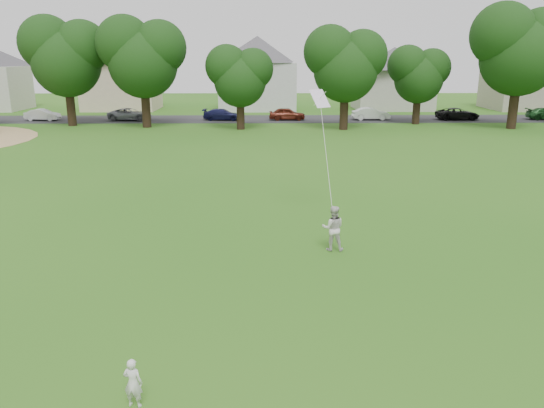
{
  "coord_description": "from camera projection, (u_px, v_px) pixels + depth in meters",
  "views": [
    {
      "loc": [
        0.72,
        -11.98,
        6.23
      ],
      "look_at": [
        0.94,
        2.0,
        2.3
      ],
      "focal_mm": 35.0,
      "sensor_mm": 36.0,
      "label": 1
    }
  ],
  "objects": [
    {
      "name": "toddler",
      "position": [
        133.0,
        383.0,
        9.63
      ],
      "size": [
        0.39,
        0.29,
        0.98
      ],
      "primitive_type": "imported",
      "rotation": [
        0.0,
        0.0,
        2.97
      ],
      "color": "silver",
      "rests_on": "ground"
    },
    {
      "name": "parked_cars",
      "position": [
        294.0,
        114.0,
        52.56
      ],
      "size": [
        71.38,
        2.2,
        1.28
      ],
      "color": "black",
      "rests_on": "ground"
    },
    {
      "name": "ground",
      "position": [
        236.0,
        315.0,
        13.21
      ],
      "size": [
        160.0,
        160.0,
        0.0
      ],
      "primitive_type": "plane",
      "color": "#265B15",
      "rests_on": "ground"
    },
    {
      "name": "tree_row",
      "position": [
        276.0,
        54.0,
        45.71
      ],
      "size": [
        79.8,
        8.92,
        10.87
      ],
      "color": "black",
      "rests_on": "ground"
    },
    {
      "name": "street",
      "position": [
        257.0,
        119.0,
        53.63
      ],
      "size": [
        90.0,
        7.0,
        0.01
      ],
      "primitive_type": "cube",
      "color": "#2D2D30",
      "rests_on": "ground"
    },
    {
      "name": "kite",
      "position": [
        326.0,
        154.0,
        18.68
      ],
      "size": [
        0.98,
        2.4,
        5.27
      ],
      "color": "white",
      "rests_on": "ground"
    },
    {
      "name": "older_boy",
      "position": [
        333.0,
        228.0,
        17.39
      ],
      "size": [
        0.78,
        0.63,
        1.52
      ],
      "primitive_type": "imported",
      "rotation": [
        0.0,
        0.0,
        3.06
      ],
      "color": "silver",
      "rests_on": "ground"
    },
    {
      "name": "house_row",
      "position": [
        260.0,
        68.0,
        61.98
      ],
      "size": [
        76.38,
        12.69,
        9.87
      ],
      "color": "beige",
      "rests_on": "ground"
    }
  ]
}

